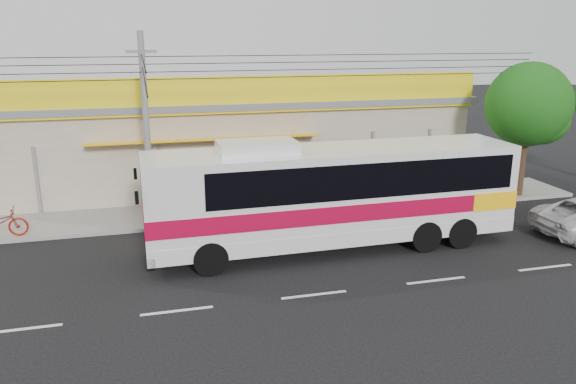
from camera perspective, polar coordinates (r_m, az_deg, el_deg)
name	(u,v)px	position (r m, az deg, el deg)	size (l,w,h in m)	color
ground	(292,263)	(19.09, 0.43, -7.21)	(120.00, 120.00, 0.00)	black
sidewalk	(257,209)	(24.55, -3.20, -1.75)	(30.00, 3.20, 0.15)	gray
lane_markings	(314,295)	(16.90, 2.66, -10.40)	(50.00, 0.12, 0.01)	silver
storefront_building	(235,137)	(29.33, -5.44, 5.57)	(22.60, 9.20, 5.70)	#A29483
coach_bus	(339,190)	(19.87, 5.19, 0.25)	(13.13, 2.98, 4.03)	silver
utility_pole	(142,67)	(22.33, -14.58, 12.19)	(34.00, 14.00, 7.58)	slate
tree_near	(531,107)	(27.84, 23.47, 7.89)	(3.80, 3.80, 6.30)	#332014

